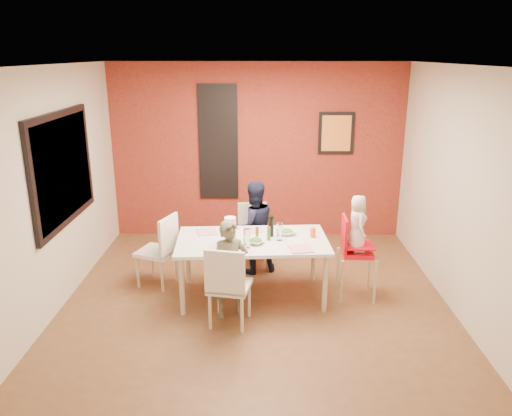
{
  "coord_description": "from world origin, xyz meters",
  "views": [
    {
      "loc": [
        0.06,
        -5.37,
        2.82
      ],
      "look_at": [
        0.0,
        0.3,
        1.05
      ],
      "focal_mm": 35.0,
      "sensor_mm": 36.0,
      "label": 1
    }
  ],
  "objects_px": {
    "toddler": "(357,223)",
    "wine_bottle": "(271,226)",
    "chair_left": "(162,247)",
    "child_far": "(254,227)",
    "dining_table": "(252,245)",
    "high_chair": "(353,249)",
    "chair_near": "(228,283)",
    "child_near": "(230,270)",
    "paper_towel_roll": "(230,230)",
    "chair_far": "(253,231)"
  },
  "relations": [
    {
      "from": "toddler",
      "to": "wine_bottle",
      "type": "height_order",
      "value": "toddler"
    },
    {
      "from": "dining_table",
      "to": "wine_bottle",
      "type": "bearing_deg",
      "value": 27.59
    },
    {
      "from": "chair_left",
      "to": "wine_bottle",
      "type": "height_order",
      "value": "wine_bottle"
    },
    {
      "from": "wine_bottle",
      "to": "paper_towel_roll",
      "type": "xyz_separation_m",
      "value": [
        -0.47,
        -0.2,
        0.02
      ]
    },
    {
      "from": "child_near",
      "to": "child_far",
      "type": "relative_size",
      "value": 0.9
    },
    {
      "from": "chair_near",
      "to": "child_far",
      "type": "bearing_deg",
      "value": -88.97
    },
    {
      "from": "chair_near",
      "to": "child_near",
      "type": "xyz_separation_m",
      "value": [
        0.02,
        0.24,
        0.04
      ]
    },
    {
      "from": "high_chair",
      "to": "wine_bottle",
      "type": "distance_m",
      "value": 1.01
    },
    {
      "from": "chair_far",
      "to": "toddler",
      "type": "height_order",
      "value": "toddler"
    },
    {
      "from": "high_chair",
      "to": "child_near",
      "type": "bearing_deg",
      "value": 110.49
    },
    {
      "from": "dining_table",
      "to": "chair_far",
      "type": "xyz_separation_m",
      "value": [
        -0.01,
        0.97,
        -0.19
      ]
    },
    {
      "from": "chair_far",
      "to": "chair_left",
      "type": "relative_size",
      "value": 0.94
    },
    {
      "from": "chair_far",
      "to": "chair_left",
      "type": "height_order",
      "value": "chair_left"
    },
    {
      "from": "chair_near",
      "to": "chair_left",
      "type": "distance_m",
      "value": 1.34
    },
    {
      "from": "dining_table",
      "to": "child_far",
      "type": "bearing_deg",
      "value": 89.77
    },
    {
      "from": "high_chair",
      "to": "paper_towel_roll",
      "type": "distance_m",
      "value": 1.48
    },
    {
      "from": "chair_far",
      "to": "dining_table",
      "type": "bearing_deg",
      "value": -96.84
    },
    {
      "from": "chair_near",
      "to": "high_chair",
      "type": "distance_m",
      "value": 1.62
    },
    {
      "from": "chair_left",
      "to": "wine_bottle",
      "type": "xyz_separation_m",
      "value": [
        1.36,
        -0.19,
        0.34
      ]
    },
    {
      "from": "toddler",
      "to": "dining_table",
      "type": "bearing_deg",
      "value": 84.35
    },
    {
      "from": "chair_near",
      "to": "child_near",
      "type": "relative_size",
      "value": 0.82
    },
    {
      "from": "dining_table",
      "to": "paper_towel_roll",
      "type": "xyz_separation_m",
      "value": [
        -0.25,
        -0.09,
        0.22
      ]
    },
    {
      "from": "child_near",
      "to": "wine_bottle",
      "type": "height_order",
      "value": "child_near"
    },
    {
      "from": "high_chair",
      "to": "child_far",
      "type": "height_order",
      "value": "child_far"
    },
    {
      "from": "chair_near",
      "to": "paper_towel_roll",
      "type": "xyz_separation_m",
      "value": [
        -0.0,
        0.62,
        0.37
      ]
    },
    {
      "from": "chair_far",
      "to": "paper_towel_roll",
      "type": "height_order",
      "value": "paper_towel_roll"
    },
    {
      "from": "paper_towel_roll",
      "to": "child_near",
      "type": "bearing_deg",
      "value": -87.13
    },
    {
      "from": "chair_left",
      "to": "child_near",
      "type": "height_order",
      "value": "child_near"
    },
    {
      "from": "chair_left",
      "to": "high_chair",
      "type": "bearing_deg",
      "value": 103.02
    },
    {
      "from": "chair_far",
      "to": "child_far",
      "type": "relative_size",
      "value": 0.69
    },
    {
      "from": "chair_left",
      "to": "child_far",
      "type": "xyz_separation_m",
      "value": [
        1.14,
        0.43,
        0.11
      ]
    },
    {
      "from": "child_far",
      "to": "paper_towel_roll",
      "type": "xyz_separation_m",
      "value": [
        -0.25,
        -0.82,
        0.26
      ]
    },
    {
      "from": "chair_far",
      "to": "child_far",
      "type": "height_order",
      "value": "child_far"
    },
    {
      "from": "toddler",
      "to": "wine_bottle",
      "type": "bearing_deg",
      "value": 78.11
    },
    {
      "from": "child_far",
      "to": "paper_towel_roll",
      "type": "height_order",
      "value": "child_far"
    },
    {
      "from": "dining_table",
      "to": "chair_near",
      "type": "height_order",
      "value": "chair_near"
    },
    {
      "from": "chair_left",
      "to": "high_chair",
      "type": "xyz_separation_m",
      "value": [
        2.33,
        -0.27,
        0.09
      ]
    },
    {
      "from": "chair_near",
      "to": "high_chair",
      "type": "bearing_deg",
      "value": -142.12
    },
    {
      "from": "chair_near",
      "to": "child_near",
      "type": "height_order",
      "value": "child_near"
    },
    {
      "from": "toddler",
      "to": "paper_towel_roll",
      "type": "bearing_deg",
      "value": 87.62
    },
    {
      "from": "high_chair",
      "to": "wine_bottle",
      "type": "relative_size",
      "value": 3.98
    },
    {
      "from": "wine_bottle",
      "to": "high_chair",
      "type": "bearing_deg",
      "value": -5.08
    },
    {
      "from": "toddler",
      "to": "child_near",
      "type": "bearing_deg",
      "value": 101.79
    },
    {
      "from": "child_near",
      "to": "wine_bottle",
      "type": "distance_m",
      "value": 0.79
    },
    {
      "from": "toddler",
      "to": "child_far",
      "type": "bearing_deg",
      "value": 53.0
    },
    {
      "from": "chair_near",
      "to": "wine_bottle",
      "type": "bearing_deg",
      "value": -108.72
    },
    {
      "from": "toddler",
      "to": "paper_towel_roll",
      "type": "xyz_separation_m",
      "value": [
        -1.47,
        -0.12,
        -0.04
      ]
    },
    {
      "from": "dining_table",
      "to": "chair_far",
      "type": "distance_m",
      "value": 0.99
    },
    {
      "from": "dining_table",
      "to": "high_chair",
      "type": "xyz_separation_m",
      "value": [
        1.19,
        0.03,
        -0.07
      ]
    },
    {
      "from": "chair_left",
      "to": "dining_table",
      "type": "bearing_deg",
      "value": 94.85
    }
  ]
}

